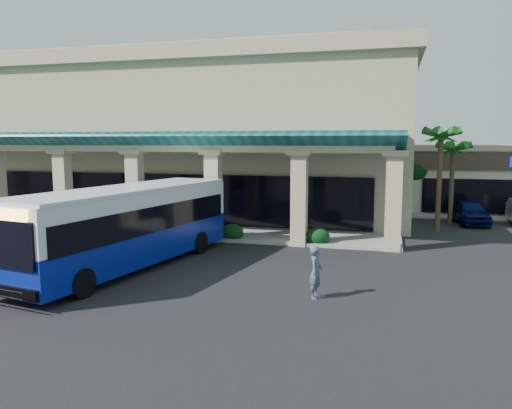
% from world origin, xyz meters
% --- Properties ---
extents(ground, '(110.00, 110.00, 0.00)m').
position_xyz_m(ground, '(0.00, 0.00, 0.00)').
color(ground, black).
extents(main_building, '(30.80, 14.80, 11.35)m').
position_xyz_m(main_building, '(-8.00, 16.00, 5.67)').
color(main_building, tan).
rests_on(main_building, ground).
extents(arcade, '(30.00, 6.20, 5.70)m').
position_xyz_m(arcade, '(-8.00, 6.80, 2.85)').
color(arcade, '#0D4C4F').
rests_on(arcade, ground).
extents(palm_0, '(2.40, 2.40, 6.60)m').
position_xyz_m(palm_0, '(8.50, 11.00, 3.30)').
color(palm_0, '#185C1A').
rests_on(palm_0, ground).
extents(palm_1, '(2.40, 2.40, 5.80)m').
position_xyz_m(palm_1, '(9.50, 14.00, 2.90)').
color(palm_1, '#185C1A').
rests_on(palm_1, ground).
extents(broadleaf_tree, '(2.60, 2.60, 4.81)m').
position_xyz_m(broadleaf_tree, '(7.50, 19.00, 2.41)').
color(broadleaf_tree, black).
rests_on(broadleaf_tree, ground).
extents(transit_bus, '(4.78, 12.18, 3.32)m').
position_xyz_m(transit_bus, '(-4.44, -1.00, 1.66)').
color(transit_bus, navy).
rests_on(transit_bus, ground).
extents(pedestrian, '(0.48, 0.68, 1.76)m').
position_xyz_m(pedestrian, '(3.56, -3.00, 0.88)').
color(pedestrian, '#495167').
rests_on(pedestrian, ground).
extents(car_silver, '(2.31, 4.58, 1.50)m').
position_xyz_m(car_silver, '(10.71, 14.57, 0.75)').
color(car_silver, '#020D48').
rests_on(car_silver, ground).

